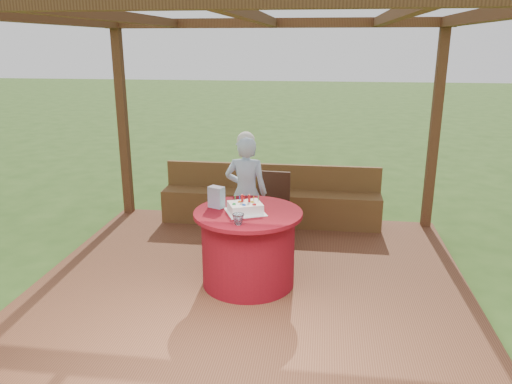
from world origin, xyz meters
The scene contains 10 objects.
ground centered at (0.00, 0.00, 0.00)m, with size 60.00×60.00×0.00m, color #2B4C19.
deck centered at (0.00, 0.00, 0.06)m, with size 4.50×4.00×0.12m, color brown.
pergola centered at (0.00, 0.00, 2.41)m, with size 4.50×4.00×2.72m.
bench centered at (0.00, 1.72, 0.38)m, with size 3.00×0.42×0.80m.
table centered at (-0.03, -0.14, 0.52)m, with size 1.10×1.10×0.79m.
chair centered at (0.09, 1.12, 0.59)m, with size 0.44×0.44×0.86m.
elderly_woman centered at (-0.20, 0.81, 0.84)m, with size 0.51×0.34×1.43m.
birthday_cake centered at (-0.05, -0.17, 0.96)m, with size 0.48×0.48×0.17m.
gift_bag centered at (-0.37, -0.05, 1.02)m, with size 0.15×0.10×0.22m, color #BE7BAD.
drinking_glass centered at (-0.06, -0.52, 0.96)m, with size 0.11×0.11×0.10m, color white.
Camera 1 is at (0.70, -4.83, 2.54)m, focal length 35.00 mm.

